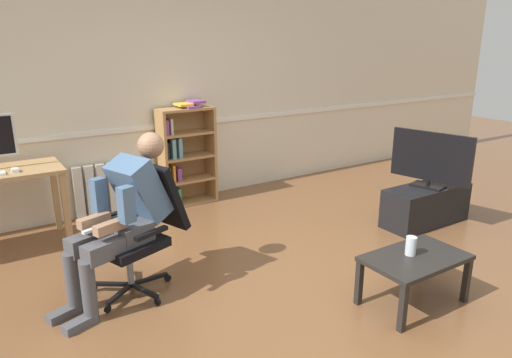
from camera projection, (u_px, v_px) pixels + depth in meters
The scene contains 11 objects.
ground_plane at pixel (300, 297), 3.56m from camera, with size 18.00×18.00×0.00m, color brown.
back_wall at pixel (159, 88), 5.30m from camera, with size 12.00×0.13×2.70m.
computer_mouse at pixel (15, 170), 4.13m from camera, with size 0.06×0.10×0.03m, color white.
bookshelf at pixel (183, 156), 5.45m from camera, with size 0.65×0.29×1.21m.
radiator at pixel (113, 188), 5.18m from camera, with size 0.82×0.08×0.59m.
office_chair at pixel (142, 223), 3.59m from camera, with size 0.79×0.67×0.98m.
person_seated at pixel (122, 215), 3.43m from camera, with size 1.01×0.62×1.21m.
tv_stand at pixel (426, 205), 4.93m from camera, with size 0.99×0.38×0.41m.
tv_screen at pixel (431, 159), 4.79m from camera, with size 0.27×0.82×0.58m.
coffee_table at pixel (415, 263), 3.40m from camera, with size 0.75×0.46×0.38m.
drinking_glass at pixel (411, 246), 3.38m from camera, with size 0.08×0.08×0.14m, color silver.
Camera 1 is at (-1.98, -2.47, 1.89)m, focal length 32.85 mm.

